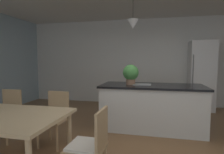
{
  "coord_description": "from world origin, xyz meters",
  "views": [
    {
      "loc": [
        0.13,
        -2.86,
        1.38
      ],
      "look_at": [
        -0.6,
        0.31,
        1.11
      ],
      "focal_mm": 30.15,
      "sensor_mm": 36.0,
      "label": 1
    }
  ],
  "objects_px": {
    "chair_far_left": "(7,113)",
    "kitchen_island": "(152,106)",
    "chair_kitchen_end": "(90,145)",
    "chair_far_right": "(55,116)",
    "potted_plant_on_island": "(131,73)",
    "refrigerator": "(201,76)"
  },
  "relations": [
    {
      "from": "potted_plant_on_island",
      "to": "chair_kitchen_end",
      "type": "bearing_deg",
      "value": -95.32
    },
    {
      "from": "chair_kitchen_end",
      "to": "chair_far_right",
      "type": "xyz_separation_m",
      "value": [
        -0.93,
        0.87,
        0.0
      ]
    },
    {
      "from": "refrigerator",
      "to": "potted_plant_on_island",
      "type": "xyz_separation_m",
      "value": [
        -1.77,
        -1.86,
        0.15
      ]
    },
    {
      "from": "kitchen_island",
      "to": "potted_plant_on_island",
      "type": "bearing_deg",
      "value": -180.0
    },
    {
      "from": "chair_far_left",
      "to": "kitchen_island",
      "type": "bearing_deg",
      "value": 24.27
    },
    {
      "from": "chair_kitchen_end",
      "to": "refrigerator",
      "type": "bearing_deg",
      "value": 63.13
    },
    {
      "from": "chair_far_right",
      "to": "refrigerator",
      "type": "height_order",
      "value": "refrigerator"
    },
    {
      "from": "refrigerator",
      "to": "chair_kitchen_end",
      "type": "bearing_deg",
      "value": -116.87
    },
    {
      "from": "kitchen_island",
      "to": "potted_plant_on_island",
      "type": "relative_size",
      "value": 4.98
    },
    {
      "from": "chair_kitchen_end",
      "to": "kitchen_island",
      "type": "relative_size",
      "value": 0.43
    },
    {
      "from": "refrigerator",
      "to": "potted_plant_on_island",
      "type": "bearing_deg",
      "value": -133.46
    },
    {
      "from": "chair_kitchen_end",
      "to": "chair_far_left",
      "type": "height_order",
      "value": "same"
    },
    {
      "from": "chair_far_right",
      "to": "potted_plant_on_island",
      "type": "xyz_separation_m",
      "value": [
        1.11,
        1.11,
        0.65
      ]
    },
    {
      "from": "kitchen_island",
      "to": "chair_kitchen_end",
      "type": "bearing_deg",
      "value": -107.27
    },
    {
      "from": "chair_far_left",
      "to": "chair_far_right",
      "type": "xyz_separation_m",
      "value": [
        0.92,
        -0.0,
        0.0
      ]
    },
    {
      "from": "chair_far_right",
      "to": "potted_plant_on_island",
      "type": "bearing_deg",
      "value": 44.95
    },
    {
      "from": "kitchen_island",
      "to": "potted_plant_on_island",
      "type": "distance_m",
      "value": 0.79
    },
    {
      "from": "potted_plant_on_island",
      "to": "refrigerator",
      "type": "bearing_deg",
      "value": 46.54
    },
    {
      "from": "chair_kitchen_end",
      "to": "potted_plant_on_island",
      "type": "distance_m",
      "value": 2.1
    },
    {
      "from": "refrigerator",
      "to": "chair_far_right",
      "type": "bearing_deg",
      "value": -134.06
    },
    {
      "from": "chair_far_right",
      "to": "refrigerator",
      "type": "distance_m",
      "value": 4.17
    },
    {
      "from": "chair_kitchen_end",
      "to": "chair_far_right",
      "type": "height_order",
      "value": "same"
    }
  ]
}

